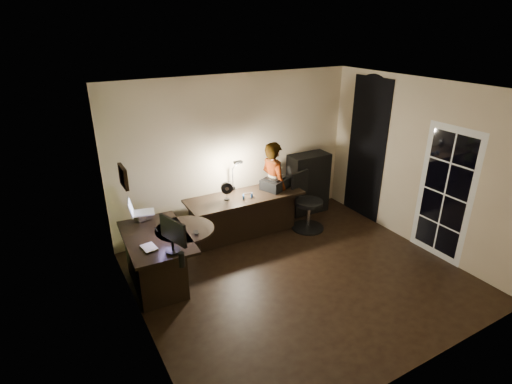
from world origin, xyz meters
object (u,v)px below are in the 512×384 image
desk_left (159,260)px  desk_right (245,216)px  person (273,185)px  monitor (172,240)px  cabinet (308,183)px  office_chair (309,202)px

desk_left → desk_right: 1.84m
desk_left → person: (2.34, 0.72, 0.40)m
desk_left → monitor: bearing=-79.2°
cabinet → desk_left: bearing=-163.4°
cabinet → monitor: (-3.18, -1.43, 0.37)m
person → cabinet: bearing=-84.4°
desk_left → person: bearing=20.1°
desk_left → desk_right: (1.72, 0.64, -0.01)m
office_chair → monitor: bearing=-178.0°
desk_right → person: (0.62, 0.08, 0.42)m
cabinet → office_chair: cabinet is taller
office_chair → person: 0.70m
desk_left → monitor: 0.77m
desk_left → person: person is taller
desk_left → desk_right: desk_left is taller
desk_right → person: person is taller
desk_left → monitor: (0.07, -0.52, 0.56)m
cabinet → person: size_ratio=0.74×
monitor → desk_right: bearing=17.5°
desk_right → cabinet: bearing=11.2°
cabinet → desk_right: bearing=-169.1°
monitor → person: size_ratio=0.31×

